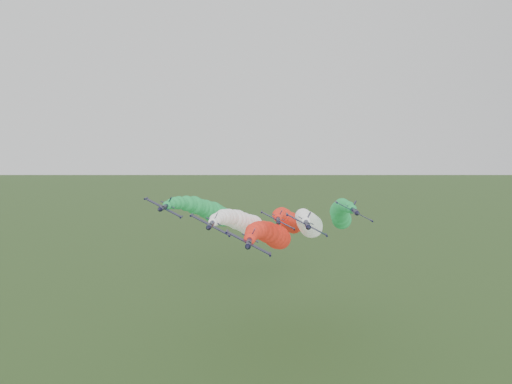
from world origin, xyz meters
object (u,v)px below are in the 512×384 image
jet_outer_left (210,211)px  jet_trail (288,220)px  jet_lead (271,235)px  jet_inner_left (244,223)px  jet_inner_right (309,223)px  jet_outer_right (341,214)px

jet_outer_left → jet_trail: 27.50m
jet_lead → jet_outer_left: size_ratio=1.00×
jet_lead → jet_outer_left: bearing=136.2°
jet_lead → jet_inner_left: jet_inner_left is taller
jet_inner_right → jet_trail: 19.82m
jet_inner_left → jet_trail: (13.72, 17.92, -1.70)m
jet_outer_left → jet_outer_right: (41.68, 1.32, -0.75)m
jet_outer_left → jet_outer_right: 41.71m
jet_inner_left → jet_inner_right: (19.31, -0.99, 0.30)m
jet_inner_left → jet_outer_left: jet_outer_left is taller
jet_lead → jet_outer_right: jet_outer_right is taller
jet_outer_left → jet_lead: bearing=-43.8°
jet_inner_left → jet_inner_right: jet_inner_right is taller
jet_inner_right → jet_outer_right: 14.91m
jet_outer_left → jet_trail: size_ratio=1.00×
jet_inner_right → jet_trail: size_ratio=1.00×
jet_lead → jet_inner_left: 13.93m
jet_inner_right → jet_lead: bearing=-137.5°
jet_outer_right → jet_outer_left: bearing=-178.2°
jet_lead → jet_trail: jet_lead is taller
jet_outer_left → jet_trail: bearing=22.0°
jet_inner_right → jet_outer_right: jet_outer_right is taller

